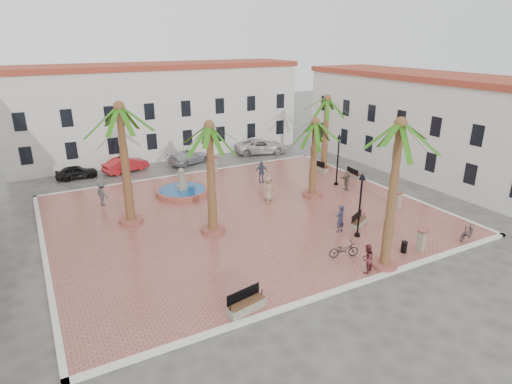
# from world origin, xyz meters

# --- Properties ---
(ground) EXTENTS (120.00, 120.00, 0.00)m
(ground) POSITION_xyz_m (0.00, 0.00, 0.00)
(ground) COLOR #56544F
(ground) RESTS_ON ground
(plaza) EXTENTS (26.00, 22.00, 0.15)m
(plaza) POSITION_xyz_m (0.00, 0.00, 0.07)
(plaza) COLOR #A95B4E
(plaza) RESTS_ON ground
(kerb_n) EXTENTS (26.30, 0.30, 0.16)m
(kerb_n) POSITION_xyz_m (0.00, 11.00, 0.08)
(kerb_n) COLOR silver
(kerb_n) RESTS_ON ground
(kerb_s) EXTENTS (26.30, 0.30, 0.16)m
(kerb_s) POSITION_xyz_m (0.00, -11.00, 0.08)
(kerb_s) COLOR silver
(kerb_s) RESTS_ON ground
(kerb_e) EXTENTS (0.30, 22.30, 0.16)m
(kerb_e) POSITION_xyz_m (13.00, 0.00, 0.08)
(kerb_e) COLOR silver
(kerb_e) RESTS_ON ground
(kerb_w) EXTENTS (0.30, 22.30, 0.16)m
(kerb_w) POSITION_xyz_m (-13.00, 0.00, 0.08)
(kerb_w) COLOR silver
(kerb_w) RESTS_ON ground
(building_north) EXTENTS (30.40, 7.40, 9.50)m
(building_north) POSITION_xyz_m (-0.00, 19.99, 4.77)
(building_north) COLOR silver
(building_north) RESTS_ON ground
(building_east) EXTENTS (7.40, 26.40, 9.00)m
(building_east) POSITION_xyz_m (19.99, 2.00, 4.52)
(building_east) COLOR silver
(building_east) RESTS_ON ground
(fountain) EXTENTS (4.22, 4.22, 2.18)m
(fountain) POSITION_xyz_m (-2.51, 5.94, 0.45)
(fountain) COLOR #A95445
(fountain) RESTS_ON plaza
(palm_nw) EXTENTS (5.27, 5.27, 8.19)m
(palm_nw) POSITION_xyz_m (-7.44, 2.38, 7.09)
(palm_nw) COLOR #A95445
(palm_nw) RESTS_ON plaza
(palm_sw) EXTENTS (5.05, 5.05, 7.28)m
(palm_sw) POSITION_xyz_m (-3.13, -1.73, 6.26)
(palm_sw) COLOR #A95445
(palm_sw) RESTS_ON plaza
(palm_s) EXTENTS (4.65, 4.65, 8.26)m
(palm_s) POSITION_xyz_m (3.39, -10.40, 7.27)
(palm_s) COLOR #A95445
(palm_s) RESTS_ON plaza
(palm_e) EXTENTS (4.94, 4.94, 6.28)m
(palm_e) POSITION_xyz_m (6.42, 0.62, 5.32)
(palm_e) COLOR #A95445
(palm_e) RESTS_ON plaza
(palm_ne) EXTENTS (4.99, 4.99, 7.02)m
(palm_ne) POSITION_xyz_m (11.75, 6.18, 6.02)
(palm_ne) COLOR #A95445
(palm_ne) RESTS_ON plaza
(bench_s) EXTENTS (2.04, 0.96, 1.04)m
(bench_s) POSITION_xyz_m (-5.17, -10.38, 0.44)
(bench_s) COLOR gray
(bench_s) RESTS_ON plaza
(bench_se) EXTENTS (1.78, 1.25, 0.91)m
(bench_se) POSITION_xyz_m (5.78, -5.60, 0.41)
(bench_se) COLOR gray
(bench_se) RESTS_ON plaza
(bench_e) EXTENTS (0.70, 1.79, 0.92)m
(bench_e) POSITION_xyz_m (12.38, 2.53, 0.41)
(bench_e) COLOR gray
(bench_e) RESTS_ON plaza
(bench_ne) EXTENTS (0.81, 2.02, 1.04)m
(bench_ne) POSITION_xyz_m (10.98, 5.85, 0.44)
(bench_ne) COLOR gray
(bench_ne) RESTS_ON plaza
(lamppost_s) EXTENTS (0.46, 0.46, 4.20)m
(lamppost_s) POSITION_xyz_m (4.64, -6.76, 3.00)
(lamppost_s) COLOR black
(lamppost_s) RESTS_ON plaza
(lamppost_e) EXTENTS (0.48, 0.48, 4.39)m
(lamppost_e) POSITION_xyz_m (9.82, 1.84, 3.13)
(lamppost_e) COLOR black
(lamppost_e) RESTS_ON plaza
(bollard_se) EXTENTS (0.58, 0.58, 1.33)m
(bollard_se) POSITION_xyz_m (6.56, -10.08, 0.84)
(bollard_se) COLOR gray
(bollard_se) RESTS_ON plaza
(bollard_n) EXTENTS (0.55, 0.55, 1.39)m
(bollard_n) POSITION_xyz_m (2.26, 10.40, 0.87)
(bollard_n) COLOR gray
(bollard_n) RESTS_ON plaza
(bollard_e) EXTENTS (0.48, 0.48, 1.24)m
(bollard_e) POSITION_xyz_m (10.39, -4.55, 0.79)
(bollard_e) COLOR gray
(bollard_e) RESTS_ON plaza
(litter_bin) EXTENTS (0.35, 0.35, 0.69)m
(litter_bin) POSITION_xyz_m (5.56, -9.74, 0.49)
(litter_bin) COLOR black
(litter_bin) RESTS_ON plaza
(cyclist_a) EXTENTS (0.75, 0.56, 1.85)m
(cyclist_a) POSITION_xyz_m (4.05, -5.72, 1.08)
(cyclist_a) COLOR #2F314A
(cyclist_a) RESTS_ON plaza
(bicycle_a) EXTENTS (1.85, 1.12, 0.92)m
(bicycle_a) POSITION_xyz_m (2.09, -8.49, 0.61)
(bicycle_a) COLOR black
(bicycle_a) RESTS_ON plaza
(cyclist_b) EXTENTS (0.97, 0.88, 1.63)m
(cyclist_b) POSITION_xyz_m (2.06, -10.40, 0.96)
(cyclist_b) COLOR #5B2126
(cyclist_b) RESTS_ON plaza
(bicycle_b) EXTENTS (1.71, 0.76, 0.99)m
(bicycle_b) POSITION_xyz_m (10.26, -10.40, 0.65)
(bicycle_b) COLOR black
(bicycle_b) RESTS_ON plaza
(pedestrian_fountain_a) EXTENTS (1.07, 0.86, 1.89)m
(pedestrian_fountain_a) POSITION_xyz_m (2.88, 1.43, 1.10)
(pedestrian_fountain_a) COLOR #94805E
(pedestrian_fountain_a) RESTS_ON plaza
(pedestrian_fountain_b) EXTENTS (1.16, 0.65, 1.88)m
(pedestrian_fountain_b) POSITION_xyz_m (4.52, 5.52, 1.09)
(pedestrian_fountain_b) COLOR #3B4B63
(pedestrian_fountain_b) RESTS_ON plaza
(pedestrian_north) EXTENTS (1.10, 1.35, 1.82)m
(pedestrian_north) POSITION_xyz_m (-8.53, 6.51, 1.06)
(pedestrian_north) COLOR #434348
(pedestrian_north) RESTS_ON plaza
(pedestrian_east) EXTENTS (1.00, 1.60, 1.65)m
(pedestrian_east) POSITION_xyz_m (9.66, 0.38, 0.98)
(pedestrian_east) COLOR #645D4F
(pedestrian_east) RESTS_ON plaza
(car_black) EXTENTS (3.57, 1.44, 1.22)m
(car_black) POSITION_xyz_m (-9.40, 14.74, 0.61)
(car_black) COLOR black
(car_black) RESTS_ON ground
(car_red) EXTENTS (4.53, 2.71, 1.41)m
(car_red) POSITION_xyz_m (-5.00, 14.74, 0.70)
(car_red) COLOR #B31D23
(car_red) RESTS_ON ground
(car_silver) EXTENTS (4.96, 3.47, 1.33)m
(car_silver) POSITION_xyz_m (1.25, 14.54, 0.67)
(car_silver) COLOR #B3B4BD
(car_silver) RESTS_ON ground
(car_white) EXTENTS (6.02, 3.88, 1.54)m
(car_white) POSITION_xyz_m (9.64, 14.60, 0.77)
(car_white) COLOR silver
(car_white) RESTS_ON ground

